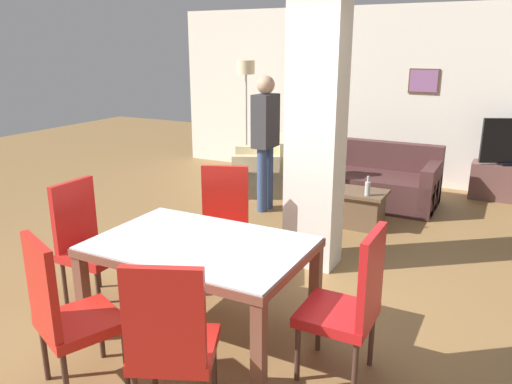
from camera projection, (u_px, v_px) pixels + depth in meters
name	position (u px, v px, depth m)	size (l,w,h in m)	color
ground_plane	(203.00, 332.00, 3.81)	(18.00, 18.00, 0.00)	olive
back_wall	(382.00, 96.00, 7.79)	(7.20, 0.09, 2.70)	silver
divider_pillar	(316.00, 130.00, 4.67)	(0.50, 0.37, 2.70)	silver
dining_table	(201.00, 261.00, 3.65)	(1.54, 1.04, 0.74)	brown
dining_chair_head_right	(351.00, 301.00, 3.15)	(0.46, 0.46, 1.04)	red
dining_chair_near_left	(65.00, 310.00, 3.05)	(0.60, 0.60, 1.04)	red
dining_chair_head_left	(87.00, 239.00, 4.16)	(0.46, 0.46, 1.04)	red
dining_chair_near_right	(171.00, 339.00, 2.75)	(0.61, 0.61, 1.04)	red
dining_chair_far_left	(223.00, 220.00, 4.63)	(0.60, 0.60, 1.04)	red
sofa	(371.00, 182.00, 6.93)	(1.76, 0.94, 0.80)	#4B2A28
armchair	(265.00, 173.00, 7.41)	(1.14, 1.14, 0.81)	beige
coffee_table	(353.00, 207.00, 6.03)	(0.77, 0.49, 0.44)	brown
bottle	(368.00, 188.00, 5.74)	(0.06, 0.06, 0.23)	#B2B7BC
tv_stand	(511.00, 183.00, 6.99)	(1.07, 0.40, 0.52)	brown
floor_lamp	(246.00, 80.00, 8.11)	(0.29, 0.29, 1.88)	#B7B7BC
standing_person	(265.00, 134.00, 6.39)	(0.23, 0.39, 1.75)	navy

